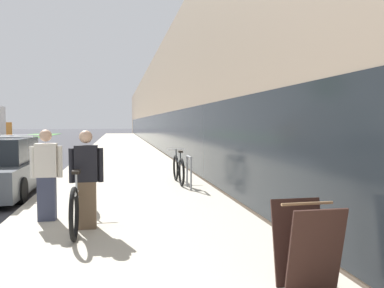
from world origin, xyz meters
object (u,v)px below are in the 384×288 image
(tandem_bicycle, at_px, (81,199))
(cruiser_bike_nearest, at_px, (179,169))
(bike_rack_hoop, at_px, (189,169))
(person_rider, at_px, (86,179))
(sandwich_board_sign, at_px, (307,246))
(person_bystander, at_px, (46,175))

(tandem_bicycle, distance_m, cruiser_bike_nearest, 4.44)
(bike_rack_hoop, bearing_deg, person_rider, -124.86)
(cruiser_bike_nearest, height_order, sandwich_board_sign, cruiser_bike_nearest)
(person_bystander, relative_size, cruiser_bike_nearest, 0.89)
(person_bystander, height_order, bike_rack_hoop, person_bystander)
(person_bystander, bearing_deg, cruiser_bike_nearest, 50.64)
(cruiser_bike_nearest, bearing_deg, person_rider, -117.42)
(sandwich_board_sign, bearing_deg, bike_rack_hoop, 90.72)
(bike_rack_hoop, xyz_separation_m, cruiser_bike_nearest, (-0.14, 0.86, -0.12))
(tandem_bicycle, relative_size, person_rider, 1.76)
(tandem_bicycle, relative_size, sandwich_board_sign, 3.08)
(tandem_bicycle, distance_m, person_rider, 0.53)
(person_rider, relative_size, sandwich_board_sign, 1.75)
(person_rider, bearing_deg, bike_rack_hoop, 55.14)
(bike_rack_hoop, bearing_deg, person_bystander, -138.75)
(tandem_bicycle, bearing_deg, cruiser_bike_nearest, 59.06)
(person_rider, bearing_deg, person_bystander, 137.98)
(person_rider, distance_m, bike_rack_hoop, 4.02)
(person_rider, height_order, bike_rack_hoop, person_rider)
(bike_rack_hoop, bearing_deg, cruiser_bike_nearest, 99.06)
(person_bystander, xyz_separation_m, bike_rack_hoop, (3.02, 2.64, -0.28))
(person_bystander, relative_size, bike_rack_hoop, 1.87)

